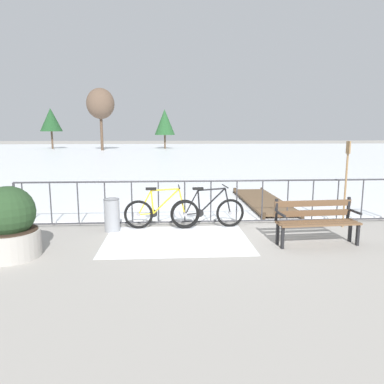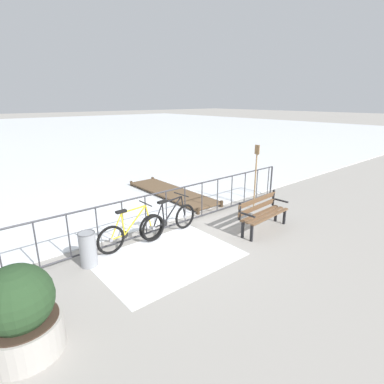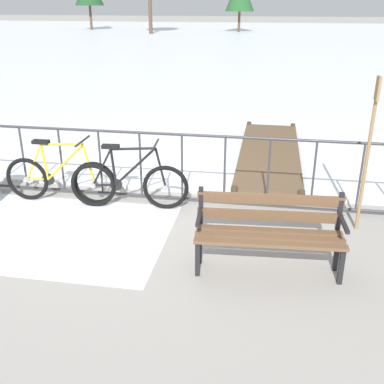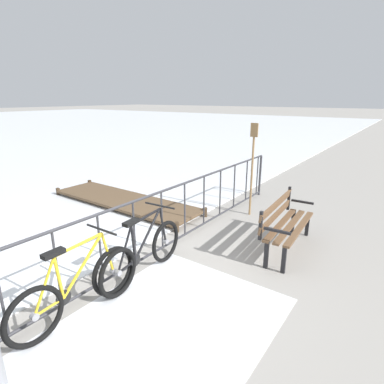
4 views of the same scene
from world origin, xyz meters
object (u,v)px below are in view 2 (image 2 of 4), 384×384
object	(u,v)px
bicycle_second	(170,221)
oar_upright	(256,173)
bicycle_near_railing	(132,232)
park_bench	(262,211)
trash_bin	(88,249)
planter_with_shrub	(20,313)

from	to	relation	value
bicycle_second	oar_upright	bearing A→B (deg)	-2.67
oar_upright	bicycle_near_railing	bearing A→B (deg)	177.62
bicycle_near_railing	oar_upright	world-z (taller)	oar_upright
park_bench	oar_upright	bearing A→B (deg)	45.21
bicycle_second	trash_bin	size ratio (longest dim) A/B	2.33
park_bench	planter_with_shrub	bearing A→B (deg)	-175.87
bicycle_near_railing	park_bench	world-z (taller)	bicycle_near_railing
park_bench	trash_bin	bearing A→B (deg)	164.25
bicycle_near_railing	planter_with_shrub	size ratio (longest dim) A/B	1.35
bicycle_second	oar_upright	distance (m)	3.24
bicycle_second	park_bench	bearing A→B (deg)	-33.22
bicycle_second	planter_with_shrub	xyz separation A→B (m)	(-3.67, -1.71, 0.22)
trash_bin	oar_upright	distance (m)	5.35
park_bench	oar_upright	xyz separation A→B (m)	(1.15, 1.16, 0.63)
bicycle_second	park_bench	xyz separation A→B (m)	(1.99, -1.30, 0.14)
bicycle_near_railing	oar_upright	distance (m)	4.27
bicycle_near_railing	bicycle_second	bearing A→B (deg)	-1.53
bicycle_near_railing	trash_bin	distance (m)	1.11
bicycle_near_railing	oar_upright	xyz separation A→B (m)	(4.20, -0.17, 0.77)
bicycle_second	park_bench	world-z (taller)	bicycle_second
bicycle_second	oar_upright	world-z (taller)	oar_upright
bicycle_second	trash_bin	xyz separation A→B (m)	(-2.15, -0.14, 0.00)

